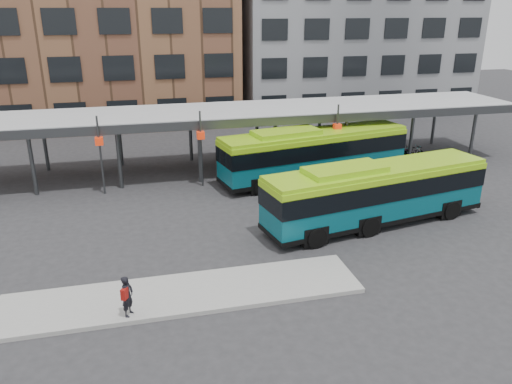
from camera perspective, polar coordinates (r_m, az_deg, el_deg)
name	(u,v)px	position (r m, az deg, el deg)	size (l,w,h in m)	color
ground	(294,247)	(23.86, 4.40, -6.32)	(120.00, 120.00, 0.00)	#28282B
boarding_island	(185,294)	(20.25, -8.13, -11.43)	(14.00, 3.00, 0.18)	gray
canopy	(237,113)	(34.43, -2.20, 8.99)	(40.00, 6.53, 4.80)	#999B9E
building_brick	(91,4)	(52.30, -18.39, 19.76)	(26.00, 14.00, 22.00)	brown
building_grey	(348,14)	(56.98, 10.42, 19.37)	(24.00, 14.00, 20.00)	slate
bus_front	(376,192)	(26.41, 13.51, 0.00)	(12.50, 4.74, 3.37)	#084C59
bus_rear	(314,152)	(32.77, 6.62, 4.53)	(12.98, 5.03, 3.50)	#084C59
pedestrian	(127,296)	(18.83, -14.49, -11.43)	(0.60, 0.68, 1.57)	black
bike_rack	(402,153)	(38.84, 16.35, 4.29)	(4.13, 1.43, 0.99)	slate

